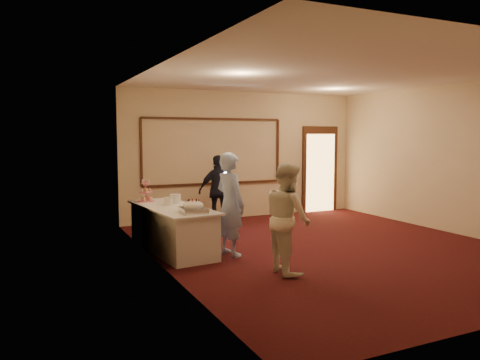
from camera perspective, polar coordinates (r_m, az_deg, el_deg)
name	(u,v)px	position (r m, az deg, el deg)	size (l,w,h in m)	color
floor	(330,248)	(8.44, 10.97, -8.14)	(7.00, 7.00, 0.00)	black
room_walls	(333,132)	(8.21, 11.23, 5.73)	(6.04, 7.04, 3.02)	beige
wall_molding	(214,151)	(10.88, -3.19, 3.51)	(3.45, 0.04, 1.55)	#371B10
doorway	(320,170)	(12.30, 9.70, 1.25)	(1.05, 0.07, 2.20)	#371B10
buffet_table	(172,229)	(8.08, -8.24, -5.90)	(1.07, 2.27, 0.77)	silver
pavlova_tray	(193,207)	(7.35, -5.69, -3.32)	(0.42, 0.57, 0.20)	#A9ACAF
cupcake_stand	(146,193)	(8.69, -11.41, -1.53)	(0.30, 0.30, 0.44)	#DC5185
plate_stack_a	(168,201)	(8.12, -8.74, -2.60)	(0.17, 0.17, 0.14)	white
plate_stack_b	(175,199)	(8.37, -7.89, -2.28)	(0.19, 0.19, 0.16)	white
tart	(190,206)	(7.87, -6.10, -3.16)	(0.27, 0.27, 0.06)	white
man	(230,204)	(7.65, -1.21, -2.97)	(0.62, 0.41, 1.70)	#9FBCF2
woman	(287,218)	(6.76, 5.80, -4.59)	(0.77, 0.60, 1.59)	white
guest	(219,191)	(10.15, -2.59, -1.31)	(0.91, 0.38, 1.55)	black
camera_flash	(226,173)	(10.02, -1.69, 0.81)	(0.07, 0.04, 0.05)	white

